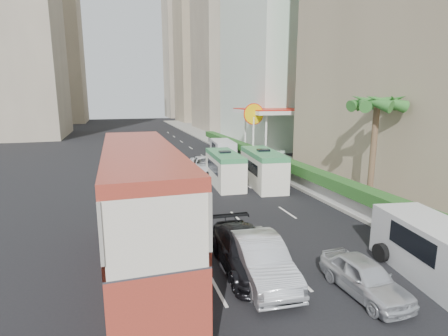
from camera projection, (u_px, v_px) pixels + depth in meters
name	position (u px, v px, depth m)	size (l,w,h in m)	color
ground_plane	(283.00, 254.00, 15.49)	(200.00, 200.00, 0.00)	black
double_decker_bus	(142.00, 213.00, 13.23)	(2.50, 11.00, 5.06)	#A63727
car_silver_lane_a	(260.00, 278.00, 13.41)	(1.71, 4.90, 1.62)	silver
car_silver_lane_b	(363.00, 293.00, 12.39)	(1.51, 3.75, 1.28)	silver
car_black	(245.00, 268.00, 14.23)	(2.13, 5.23, 1.52)	black
van_asset	(205.00, 174.00, 31.57)	(2.48, 5.39, 1.50)	silver
minibus_near	(225.00, 169.00, 27.26)	(1.93, 5.79, 2.57)	silver
minibus_far	(263.00, 169.00, 27.00)	(2.05, 6.16, 2.73)	silver
panel_van_near	(436.00, 251.00, 13.26)	(2.16, 5.40, 2.16)	silver
panel_van_far	(223.00, 150.00, 38.53)	(2.06, 5.16, 2.06)	silver
sidewalk	(256.00, 154.00, 41.47)	(6.00, 120.00, 0.18)	#99968C
kerb_wall	(275.00, 169.00, 30.25)	(0.30, 44.00, 1.00)	silver
hedge	(275.00, 159.00, 30.07)	(1.10, 44.00, 0.70)	#2D6626
palm_tree	(373.00, 156.00, 20.81)	(0.36, 0.36, 6.40)	brown
shell_station	(271.00, 133.00, 39.35)	(6.50, 8.00, 5.50)	silver
tower_mid	(237.00, 4.00, 69.91)	(16.00, 16.00, 50.00)	tan
tower_far_a	(203.00, 38.00, 92.68)	(14.00, 14.00, 44.00)	tan
tower_far_b	(187.00, 55.00, 113.66)	(14.00, 14.00, 40.00)	tan
tower_left_b	(47.00, 31.00, 88.63)	(16.00, 16.00, 46.00)	tan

